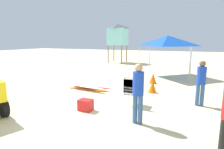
# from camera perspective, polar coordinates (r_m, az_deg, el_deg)

# --- Properties ---
(ground) EXTENTS (80.00, 80.00, 0.00)m
(ground) POSITION_cam_1_polar(r_m,az_deg,el_deg) (5.98, -9.27, -13.52)
(ground) COLOR beige
(stacked_plastic_chairs) EXTENTS (0.48, 0.48, 1.11)m
(stacked_plastic_chairs) POSITION_cam_1_polar(r_m,az_deg,el_deg) (6.97, 5.77, -4.30)
(stacked_plastic_chairs) COLOR silver
(stacked_plastic_chairs) RESTS_ON ground
(surfboard_pile) EXTENTS (2.20, 0.75, 0.24)m
(surfboard_pile) POSITION_cam_1_polar(r_m,az_deg,el_deg) (9.27, -7.21, -4.02)
(surfboard_pile) COLOR orange
(surfboard_pile) RESTS_ON ground
(lifeguard_near_center) EXTENTS (0.32, 0.32, 1.69)m
(lifeguard_near_center) POSITION_cam_1_polar(r_m,az_deg,el_deg) (7.58, 25.48, -1.59)
(lifeguard_near_center) COLOR #33598C
(lifeguard_near_center) RESTS_ON ground
(lifeguard_near_right) EXTENTS (0.32, 0.32, 1.77)m
(lifeguard_near_right) POSITION_cam_1_polar(r_m,az_deg,el_deg) (5.41, 7.95, -4.55)
(lifeguard_near_right) COLOR #33598C
(lifeguard_near_right) RESTS_ON ground
(popup_canopy) EXTENTS (3.04, 3.04, 2.73)m
(popup_canopy) POSITION_cam_1_polar(r_m,az_deg,el_deg) (13.11, 16.55, 9.82)
(popup_canopy) COLOR #B2B2B7
(popup_canopy) RESTS_ON ground
(lifeguard_tower) EXTENTS (1.98, 1.98, 4.14)m
(lifeguard_tower) POSITION_cam_1_polar(r_m,az_deg,el_deg) (20.71, 1.73, 12.04)
(lifeguard_tower) COLOR olive
(lifeguard_tower) RESTS_ON ground
(traffic_cone_near) EXTENTS (0.41, 0.41, 0.59)m
(traffic_cone_near) POSITION_cam_1_polar(r_m,az_deg,el_deg) (10.83, 12.35, -1.16)
(traffic_cone_near) COLOR orange
(traffic_cone_near) RESTS_ON ground
(traffic_cone_far) EXTENTS (0.39, 0.39, 0.55)m
(traffic_cone_far) POSITION_cam_1_polar(r_m,az_deg,el_deg) (8.96, 12.21, -3.66)
(traffic_cone_far) COLOR orange
(traffic_cone_far) RESTS_ON ground
(cooler_box) EXTENTS (0.47, 0.36, 0.39)m
(cooler_box) POSITION_cam_1_polar(r_m,az_deg,el_deg) (6.66, -8.03, -9.18)
(cooler_box) COLOR red
(cooler_box) RESTS_ON ground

